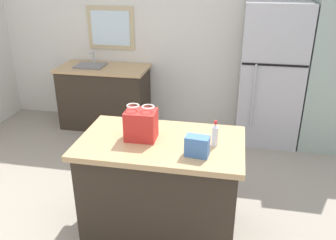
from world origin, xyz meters
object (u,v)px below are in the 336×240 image
Objects in this scene: small_box at (197,146)px; bottle at (215,135)px; tall_cabinet at (329,70)px; shopping_bag at (141,125)px; refrigerator at (271,75)px; kitchen_island at (161,186)px.

bottle is (0.12, 0.18, 0.02)m from small_box.
tall_cabinet is 6.99× the size of shopping_bag.
tall_cabinet is at bearing 0.02° from refrigerator.
kitchen_island is 0.69m from bottle.
small_box is at bearing -121.45° from tall_cabinet.
refrigerator is 10.31× the size of small_box.
refrigerator is 2.13m from bottle.
kitchen_island is 0.59m from shopping_bag.
kitchen_island is at bearing 148.73° from small_box.
refrigerator is 6.24× the size of shopping_bag.
refrigerator is at bearing -179.98° from tall_cabinet.
shopping_bag reaches higher than kitchen_island.
refrigerator is 2.35m from shopping_bag.
refrigerator is 0.69m from tall_cabinet.
kitchen_island is 6.30× the size of bottle.
bottle reaches higher than small_box.
shopping_bag is 0.52m from small_box.
tall_cabinet is 9.54× the size of bottle.
tall_cabinet is 11.55× the size of small_box.
small_box is at bearing -122.53° from bottle.
refrigerator is at bearing 74.58° from bottle.
tall_cabinet is (1.68, 2.04, 0.56)m from kitchen_island.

